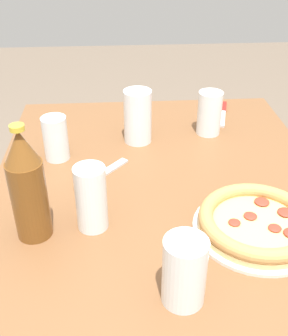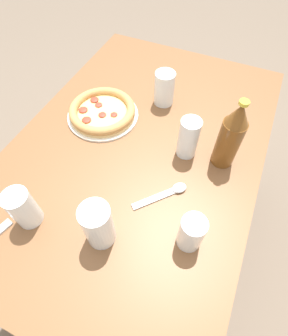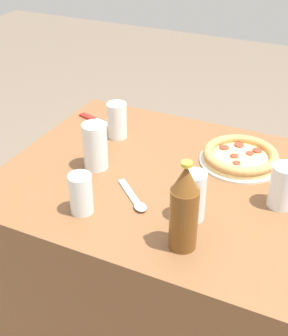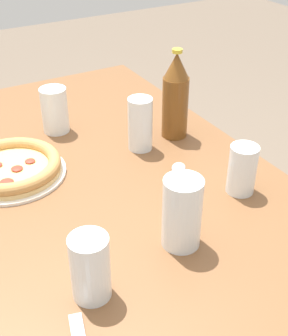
{
  "view_description": "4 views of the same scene",
  "coord_description": "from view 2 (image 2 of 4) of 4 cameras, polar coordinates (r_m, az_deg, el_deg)",
  "views": [
    {
      "loc": [
        -0.73,
        0.1,
        1.35
      ],
      "look_at": [
        0.13,
        0.04,
        0.81
      ],
      "focal_mm": 45.0,
      "sensor_mm": 36.0,
      "label": 1
    },
    {
      "loc": [
        0.53,
        0.26,
        1.47
      ],
      "look_at": [
        0.11,
        0.07,
        0.81
      ],
      "focal_mm": 28.0,
      "sensor_mm": 36.0,
      "label": 2
    },
    {
      "loc": [
        -0.35,
        1.14,
        1.58
      ],
      "look_at": [
        0.16,
        0.07,
        0.83
      ],
      "focal_mm": 50.0,
      "sensor_mm": 36.0,
      "label": 3
    },
    {
      "loc": [
        0.92,
        -0.37,
        1.41
      ],
      "look_at": [
        0.14,
        0.07,
        0.83
      ],
      "focal_mm": 50.0,
      "sensor_mm": 36.0,
      "label": 4
    }
  ],
  "objects": [
    {
      "name": "ground_plane",
      "position": [
        1.58,
        -0.76,
        -13.14
      ],
      "size": [
        8.0,
        8.0,
        0.0
      ],
      "primitive_type": "plane",
      "color": "#6B5B4C"
    },
    {
      "name": "pizza_pepperoni",
      "position": [
        1.0,
        -9.05,
        12.01
      ],
      "size": [
        0.26,
        0.26,
        0.04
      ],
      "color": "silver",
      "rests_on": "table"
    },
    {
      "name": "glass_iced_tea",
      "position": [
        0.85,
        9.59,
        6.2
      ],
      "size": [
        0.07,
        0.07,
        0.14
      ],
      "color": "white",
      "rests_on": "table"
    },
    {
      "name": "table",
      "position": [
        1.23,
        -0.96,
        -6.47
      ],
      "size": [
        1.24,
        0.83,
        0.77
      ],
      "color": "brown",
      "rests_on": "ground_plane"
    },
    {
      "name": "beer_bottle",
      "position": [
        0.82,
        18.37,
        6.61
      ],
      "size": [
        0.07,
        0.07,
        0.25
      ],
      "color": "brown",
      "rests_on": "table"
    },
    {
      "name": "spoon",
      "position": [
        0.8,
        5.54,
        -5.24
      ],
      "size": [
        0.15,
        0.14,
        0.02
      ],
      "color": "silver",
      "rests_on": "table"
    },
    {
      "name": "glass_mango_juice",
      "position": [
        0.78,
        -24.64,
        -8.19
      ],
      "size": [
        0.07,
        0.07,
        0.13
      ],
      "color": "white",
      "rests_on": "table"
    },
    {
      "name": "glass_cola",
      "position": [
        0.7,
        10.16,
        -13.91
      ],
      "size": [
        0.07,
        0.07,
        0.12
      ],
      "color": "white",
      "rests_on": "table"
    },
    {
      "name": "glass_orange_juice",
      "position": [
        0.69,
        -9.88,
        -12.34
      ],
      "size": [
        0.08,
        0.08,
        0.15
      ],
      "color": "white",
      "rests_on": "table"
    },
    {
      "name": "glass_water",
      "position": [
        1.03,
        4.42,
        16.67
      ],
      "size": [
        0.08,
        0.08,
        0.13
      ],
      "color": "white",
      "rests_on": "table"
    }
  ]
}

